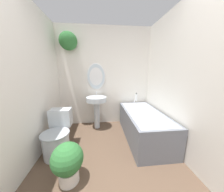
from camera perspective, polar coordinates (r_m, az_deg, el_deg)
wall_back at (r=2.86m, az=-6.22°, el=11.71°), size 2.36×0.39×2.40m
wall_left at (r=1.94m, az=-38.14°, el=5.30°), size 0.06×2.54×2.40m
wall_right at (r=2.08m, az=31.83°, el=6.37°), size 0.06×2.54×2.40m
toilet at (r=2.18m, az=-25.85°, el=-17.90°), size 0.43×0.63×0.69m
pedestal_sink at (r=2.69m, az=-7.86°, el=-4.22°), size 0.47×0.47×0.87m
bathtub at (r=2.47m, az=15.52°, el=-13.60°), size 0.71×1.48×0.63m
shampoo_bottle at (r=2.87m, az=12.16°, el=-0.66°), size 0.06×0.06×0.20m
potted_plant at (r=1.65m, az=-21.60°, el=-28.36°), size 0.38×0.38×0.52m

